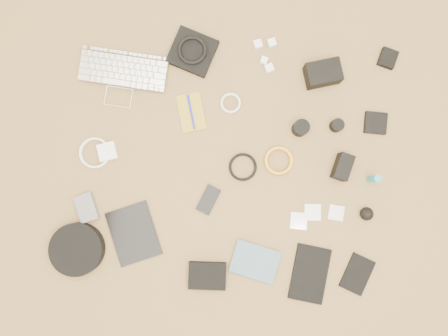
{
  "coord_description": "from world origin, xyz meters",
  "views": [
    {
      "loc": [
        -0.0,
        -0.11,
        1.84
      ],
      "look_at": [
        -0.01,
        -0.0,
        0.02
      ],
      "focal_mm": 35.0,
      "sensor_mm": 36.0,
      "label": 1
    }
  ],
  "objects_px": {
    "phone": "(208,200)",
    "paperback": "(250,278)",
    "dslr_camera": "(323,74)",
    "tablet": "(134,234)",
    "laptop": "(122,82)",
    "headphone_case": "(77,249)"
  },
  "relations": [
    {
      "from": "laptop",
      "to": "headphone_case",
      "type": "height_order",
      "value": "headphone_case"
    },
    {
      "from": "phone",
      "to": "headphone_case",
      "type": "distance_m",
      "value": 0.58
    },
    {
      "from": "dslr_camera",
      "to": "paperback",
      "type": "distance_m",
      "value": 0.91
    },
    {
      "from": "tablet",
      "to": "headphone_case",
      "type": "distance_m",
      "value": 0.24
    },
    {
      "from": "dslr_camera",
      "to": "tablet",
      "type": "bearing_deg",
      "value": -151.71
    },
    {
      "from": "laptop",
      "to": "dslr_camera",
      "type": "height_order",
      "value": "dslr_camera"
    },
    {
      "from": "dslr_camera",
      "to": "paperback",
      "type": "bearing_deg",
      "value": -121.65
    },
    {
      "from": "dslr_camera",
      "to": "laptop",
      "type": "bearing_deg",
      "value": 170.04
    },
    {
      "from": "dslr_camera",
      "to": "tablet",
      "type": "distance_m",
      "value": 1.04
    },
    {
      "from": "headphone_case",
      "to": "tablet",
      "type": "bearing_deg",
      "value": 17.74
    },
    {
      "from": "tablet",
      "to": "paperback",
      "type": "xyz_separation_m",
      "value": [
        0.49,
        -0.16,
        0.0
      ]
    },
    {
      "from": "paperback",
      "to": "laptop",
      "type": "bearing_deg",
      "value": 50.53
    },
    {
      "from": "laptop",
      "to": "dslr_camera",
      "type": "relative_size",
      "value": 2.62
    },
    {
      "from": "laptop",
      "to": "headphone_case",
      "type": "xyz_separation_m",
      "value": [
        -0.14,
        -0.71,
        0.02
      ]
    },
    {
      "from": "dslr_camera",
      "to": "headphone_case",
      "type": "bearing_deg",
      "value": -156.28
    },
    {
      "from": "phone",
      "to": "paperback",
      "type": "height_order",
      "value": "paperback"
    },
    {
      "from": "phone",
      "to": "paperback",
      "type": "distance_m",
      "value": 0.37
    },
    {
      "from": "dslr_camera",
      "to": "phone",
      "type": "relative_size",
      "value": 1.19
    },
    {
      "from": "tablet",
      "to": "paperback",
      "type": "relative_size",
      "value": 1.24
    },
    {
      "from": "paperback",
      "to": "headphone_case",
      "type": "bearing_deg",
      "value": 97.38
    },
    {
      "from": "phone",
      "to": "headphone_case",
      "type": "relative_size",
      "value": 0.55
    },
    {
      "from": "laptop",
      "to": "tablet",
      "type": "xyz_separation_m",
      "value": [
        0.09,
        -0.64,
        -0.01
      ]
    }
  ]
}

